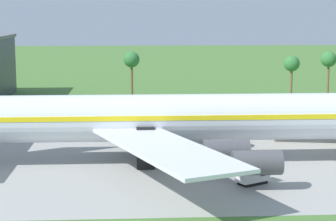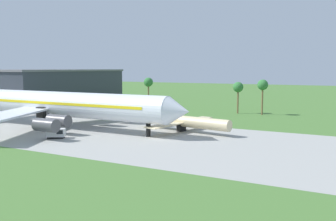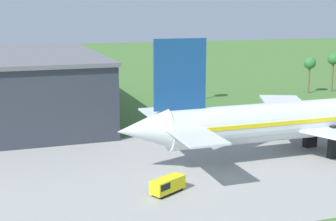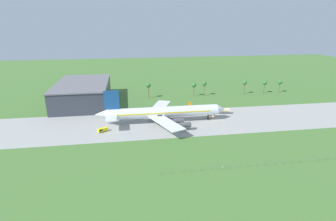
{
  "view_description": "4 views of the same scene",
  "coord_description": "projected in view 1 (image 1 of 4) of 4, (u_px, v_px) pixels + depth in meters",
  "views": [
    {
      "loc": [
        -35.31,
        -81.69,
        20.94
      ],
      "look_at": [
        -30.49,
        1.41,
        7.38
      ],
      "focal_mm": 65.0,
      "sensor_mm": 36.0,
      "label": 1
    },
    {
      "loc": [
        40.87,
        -71.5,
        15.7
      ],
      "look_at": [
        1.77,
        1.41,
        6.38
      ],
      "focal_mm": 40.0,
      "sensor_mm": 36.0,
      "label": 2
    },
    {
      "loc": [
        -85.51,
        -65.75,
        24.76
      ],
      "look_at": [
        -62.75,
        1.41,
        9.63
      ],
      "focal_mm": 50.0,
      "sensor_mm": 36.0,
      "label": 3
    },
    {
      "loc": [
        -51.01,
        -143.89,
        57.21
      ],
      "look_at": [
        -27.87,
        5.0,
        6.0
      ],
      "focal_mm": 28.0,
      "sensor_mm": 36.0,
      "label": 4
    }
  ],
  "objects": [
    {
      "name": "catering_van",
      "position": [
        254.0,
        174.0,
        74.58
      ],
      "size": [
        4.49,
        3.74,
        2.21
      ],
      "color": "black",
      "rests_on": "ground_plane"
    },
    {
      "name": "jet_airliner",
      "position": [
        159.0,
        118.0,
        84.44
      ],
      "size": [
        77.85,
        56.37,
        20.68
      ],
      "color": "silver",
      "rests_on": "ground_plane"
    }
  ]
}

